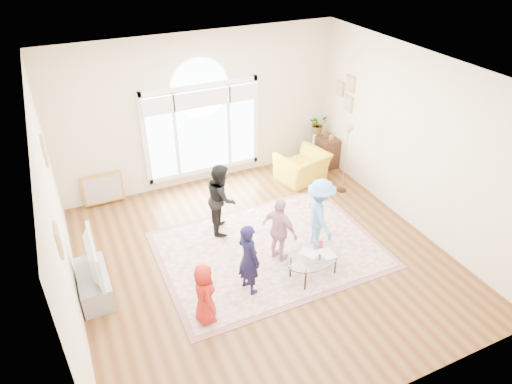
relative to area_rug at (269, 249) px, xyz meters
name	(u,v)px	position (x,y,z in m)	size (l,w,h in m)	color
ground	(263,258)	(-0.19, -0.14, -0.01)	(6.00, 6.00, 0.00)	#542E14
room_shell	(204,115)	(-0.18, 2.69, 1.56)	(6.00, 6.00, 6.00)	beige
area_rug	(269,249)	(0.00, 0.00, 0.00)	(3.60, 2.60, 0.02)	beige
rug_border	(269,250)	(0.00, 0.00, 0.00)	(3.80, 2.80, 0.01)	#8F5A5A
tv_console	(94,284)	(-2.94, 0.16, 0.20)	(0.45, 1.00, 0.42)	#9CA0A5
television	(88,258)	(-2.94, 0.16, 0.72)	(0.17, 1.07, 0.62)	black
coffee_table	(314,257)	(0.35, -0.89, 0.39)	(1.12, 0.82, 0.54)	silver
armchair	(302,167)	(1.74, 1.90, 0.32)	(1.01, 0.88, 0.65)	gold
side_cabinet	(327,152)	(2.59, 2.25, 0.34)	(0.40, 0.50, 0.70)	black
floor_lamp	(348,136)	(2.29, 1.15, 1.27)	(0.27, 0.27, 1.51)	black
plant_pedestal	(316,147)	(2.51, 2.60, 0.34)	(0.20, 0.20, 0.70)	white
potted_plant	(318,124)	(2.51, 2.60, 0.91)	(0.40, 0.35, 0.45)	#33722D
leaning_picture	(106,203)	(-2.39, 2.76, -0.01)	(0.80, 0.05, 0.62)	tan
child_red	(204,294)	(-1.55, -1.05, 0.51)	(0.49, 0.32, 1.00)	#A91E16
child_navy	(249,259)	(-0.73, -0.75, 0.63)	(0.45, 0.29, 1.23)	black
child_black	(222,198)	(-0.52, 0.93, 0.69)	(0.66, 0.51, 1.35)	black
child_pink	(280,230)	(0.04, -0.29, 0.61)	(0.70, 0.29, 1.19)	#C890A6
child_blue	(320,214)	(0.83, -0.26, 0.68)	(0.86, 0.49, 1.33)	#639BDE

